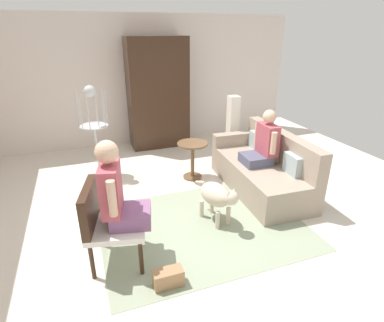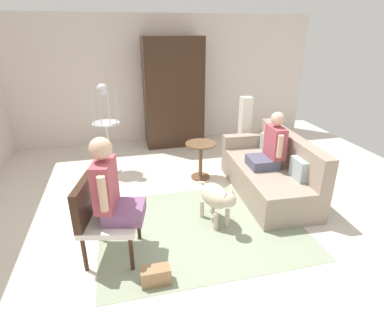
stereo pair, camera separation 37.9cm
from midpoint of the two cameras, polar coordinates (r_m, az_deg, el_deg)
The scene contains 13 objects.
ground_plane at distance 4.17m, azimuth 4.36°, elevation -10.65°, with size 7.99×7.99×0.00m, color beige.
back_wall at distance 6.84m, azimuth -4.30°, elevation 14.54°, with size 6.66×0.12×2.61m, color silver.
area_rug at distance 4.02m, azimuth 4.45°, elevation -12.01°, with size 2.50×1.93×0.01m, color gray.
couch at distance 4.86m, azimuth 16.34°, elevation -2.10°, with size 0.95×1.93×0.89m.
armchair at distance 3.39m, azimuth -13.55°, elevation -9.26°, with size 0.70×0.72×0.89m.
person_on_couch at distance 4.65m, azimuth 16.55°, elevation 2.57°, with size 0.47×0.55×0.81m.
person_on_armchair at distance 3.21m, azimuth -11.45°, elevation -4.91°, with size 0.54×0.55×0.90m.
round_end_table at distance 5.08m, azimuth 3.72°, elevation 0.86°, with size 0.50×0.50×0.62m.
dog at distance 3.92m, azimuth 7.30°, elevation -6.65°, with size 0.40×0.77×0.59m.
bird_cage_stand at distance 5.32m, azimuth -13.50°, elevation 6.55°, with size 0.45×0.45×1.52m.
column_lamp at distance 5.68m, azimuth 11.46°, elevation 5.21°, with size 0.20×0.20×1.24m.
armoire_cabinet at distance 6.51m, azimuth -1.73°, elevation 12.32°, with size 1.19×0.56×2.19m, color #382316.
handbag at distance 3.23m, azimuth -3.15°, elevation -20.36°, with size 0.29×0.14×0.18m, color #99724C.
Camera 2 is at (-0.94, -3.34, 2.31)m, focal length 29.09 mm.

